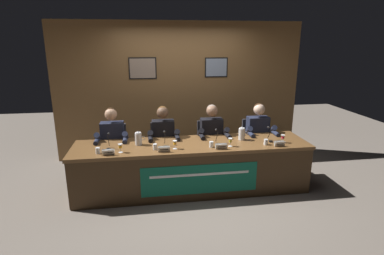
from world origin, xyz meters
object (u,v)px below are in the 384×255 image
at_px(panelist_far_left, 112,141).
at_px(juice_glass_far_left, 120,147).
at_px(water_cup_center_left, 155,147).
at_px(water_pitcher_left_side, 138,139).
at_px(panelist_center_right, 212,136).
at_px(water_cup_far_left, 98,151).
at_px(water_cup_center_right, 211,145).
at_px(chair_center_right, 210,148).
at_px(microphone_far_right, 270,137).
at_px(juice_glass_center_left, 175,143).
at_px(nameplate_center_left, 164,149).
at_px(juice_glass_center_right, 230,141).
at_px(water_cup_far_right, 266,142).
at_px(conference_table, 193,160).
at_px(chair_far_left, 115,153).
at_px(chair_center_left, 163,150).
at_px(chair_far_right, 254,146).
at_px(water_pitcher_right_side, 242,134).
at_px(panelist_center_left, 164,138).
at_px(nameplate_center_right, 221,146).
at_px(microphone_far_left, 108,144).
at_px(nameplate_far_left, 108,152).
at_px(panelist_far_right, 259,134).
at_px(microphone_center_left, 165,142).
at_px(nameplate_far_right, 280,144).
at_px(microphone_center_right, 217,139).

distance_m(panelist_far_left, juice_glass_far_left, 0.68).
height_order(water_cup_center_left, water_pitcher_left_side, water_pitcher_left_side).
xyz_separation_m(panelist_far_left, panelist_center_right, (1.62, 0.00, 0.00)).
height_order(water_cup_far_left, water_cup_center_right, same).
height_order(chair_center_right, microphone_far_right, microphone_far_right).
bearing_deg(juice_glass_center_left, panelist_far_left, 146.79).
bearing_deg(water_cup_far_left, juice_glass_center_left, 1.80).
height_order(nameplate_center_left, panelist_center_right, panelist_center_right).
bearing_deg(water_cup_center_left, water_cup_far_left, -176.96).
bearing_deg(juice_glass_center_right, water_cup_far_right, -0.84).
distance_m(conference_table, chair_far_left, 1.41).
height_order(juice_glass_far_left, juice_glass_center_right, same).
bearing_deg(chair_center_left, panelist_far_left, -166.13).
relative_size(chair_far_right, water_pitcher_right_side, 4.30).
bearing_deg(water_cup_center_left, panelist_center_left, 75.64).
bearing_deg(juice_glass_center_right, panelist_far_left, 160.38).
height_order(water_cup_far_left, nameplate_center_left, water_cup_far_left).
xyz_separation_m(nameplate_center_left, nameplate_center_right, (0.82, -0.00, 0.00)).
xyz_separation_m(juice_glass_far_left, water_pitcher_left_side, (0.24, 0.30, 0.01)).
xyz_separation_m(chair_center_left, chair_center_right, (0.81, 0.00, 0.00)).
distance_m(chair_center_left, water_cup_center_right, 1.10).
height_order(chair_center_left, chair_center_right, same).
xyz_separation_m(microphone_far_left, chair_center_right, (1.62, 0.66, -0.38)).
relative_size(nameplate_far_left, chair_far_right, 0.18).
bearing_deg(panelist_center_right, conference_table, -127.53).
bearing_deg(nameplate_center_left, water_cup_far_left, 175.52).
xyz_separation_m(panelist_far_left, water_cup_center_right, (1.46, -0.62, 0.07)).
xyz_separation_m(panelist_far_left, water_cup_far_right, (2.29, -0.63, 0.07)).
xyz_separation_m(chair_center_right, panelist_center_right, (0.00, -0.20, 0.28)).
height_order(panelist_far_left, panelist_far_right, same).
height_order(nameplate_far_left, panelist_far_right, panelist_far_right).
relative_size(water_cup_far_left, microphone_center_left, 0.39).
bearing_deg(water_cup_center_left, chair_center_left, 79.11).
bearing_deg(microphone_far_left, juice_glass_center_left, -8.91).
bearing_deg(chair_far_right, panelist_center_right, -166.13).
bearing_deg(nameplate_far_left, panelist_center_right, 24.50).
distance_m(chair_center_left, nameplate_far_right, 1.93).
distance_m(nameplate_far_left, microphone_center_right, 1.57).
distance_m(chair_far_left, juice_glass_center_left, 1.30).
bearing_deg(chair_center_left, water_pitcher_right_side, -24.30).
relative_size(chair_far_right, panelist_far_right, 0.73).
bearing_deg(nameplate_center_right, water_cup_center_left, 173.15).
xyz_separation_m(panelist_center_right, water_cup_center_right, (-0.15, -0.62, 0.07)).
height_order(chair_center_left, chair_far_right, same).
distance_m(juice_glass_far_left, water_cup_center_right, 1.29).
bearing_deg(water_cup_center_left, panelist_far_right, 18.83).
bearing_deg(chair_center_right, water_cup_far_right, -50.97).
bearing_deg(conference_table, nameplate_far_left, -170.35).
bearing_deg(juice_glass_center_right, microphone_far_right, 12.10).
distance_m(chair_far_left, water_cup_far_right, 2.46).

